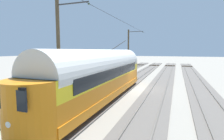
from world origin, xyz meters
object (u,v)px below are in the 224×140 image
object	(u,v)px
catenary_pole_foreground	(129,51)
spare_tie_stack	(48,86)
vintage_streetcar	(102,74)
catenary_pole_mid_near	(59,51)

from	to	relation	value
catenary_pole_foreground	spare_tie_stack	xyz separation A→B (m)	(4.92, 16.08, -3.89)
vintage_streetcar	catenary_pole_foreground	bearing A→B (deg)	-81.95
spare_tie_stack	catenary_pole_mid_near	bearing A→B (deg)	138.34
vintage_streetcar	catenary_pole_foreground	distance (m)	18.45
vintage_streetcar	catenary_pole_foreground	world-z (taller)	catenary_pole_foreground
catenary_pole_foreground	catenary_pole_mid_near	world-z (taller)	same
catenary_pole_mid_near	spare_tie_stack	distance (m)	7.65
vintage_streetcar	catenary_pole_foreground	xyz separation A→B (m)	(2.57, -18.17, 1.89)
vintage_streetcar	catenary_pole_mid_near	distance (m)	3.92
vintage_streetcar	catenary_pole_mid_near	world-z (taller)	catenary_pole_mid_near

